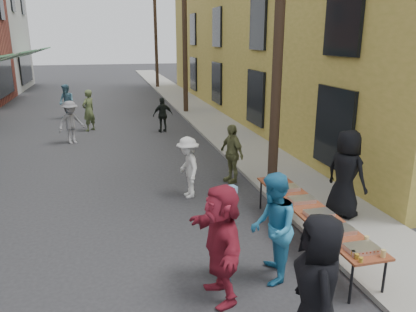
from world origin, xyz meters
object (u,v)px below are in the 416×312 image
utility_pole_mid (185,27)px  guest_front_a (318,290)px  serving_table (311,211)px  utility_pole_far (156,31)px  guest_front_c (273,228)px  server (346,174)px  catering_tray_sausage (362,248)px  utility_pole_near (280,15)px

utility_pole_mid → guest_front_a: (-1.87, -17.79, -3.51)m
serving_table → guest_front_a: bearing=-116.8°
utility_pole_far → guest_front_a: bearing=-93.6°
utility_pole_mid → guest_front_c: 16.49m
utility_pole_mid → utility_pole_far: 12.00m
server → catering_tray_sausage: bearing=130.5°
guest_front_a → guest_front_c: size_ratio=1.05×
utility_pole_mid → guest_front_c: (-1.71, -16.01, -3.56)m
catering_tray_sausage → utility_pole_near: bearing=83.9°
serving_table → guest_front_c: (-1.21, -0.95, 0.23)m
catering_tray_sausage → server: server is taller
serving_table → utility_pole_near: bearing=80.7°
utility_pole_near → guest_front_a: size_ratio=4.55×
guest_front_a → utility_pole_far: bearing=-167.9°
catering_tray_sausage → guest_front_a: size_ratio=0.25×
guest_front_a → server: size_ratio=1.00×
utility_pole_near → serving_table: 4.90m
serving_table → catering_tray_sausage: catering_tray_sausage is taller
serving_table → catering_tray_sausage: bearing=-90.0°
serving_table → catering_tray_sausage: 1.65m
guest_front_a → catering_tray_sausage: bearing=143.7°
guest_front_a → utility_pole_near: bearing=177.7°
server → serving_table: bearing=101.7°
guest_front_c → server: server is taller
utility_pole_far → server: (0.79, -26.19, -3.41)m
serving_table → catering_tray_sausage: (-0.00, -1.65, 0.08)m
utility_pole_far → guest_front_a: utility_pole_far is taller
guest_front_c → server: 3.10m
serving_table → server: bearing=34.1°
server → utility_pole_mid: bearing=-19.2°
utility_pole_near → guest_front_c: (-1.71, -4.01, -3.56)m
utility_pole_near → server: bearing=-70.1°
utility_pole_near → utility_pole_far: size_ratio=1.00×
utility_pole_far → serving_table: size_ratio=2.25×
catering_tray_sausage → serving_table: bearing=90.0°
utility_pole_near → utility_pole_mid: (0.00, 12.00, 0.00)m
utility_pole_near → guest_front_a: bearing=-108.0°
guest_front_c → server: (2.50, 1.83, 0.14)m
catering_tray_sausage → guest_front_a: bearing=-142.0°
utility_pole_near → serving_table: (-0.50, -3.06, -3.79)m
utility_pole_near → utility_pole_far: 24.00m
serving_table → guest_front_c: 1.56m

